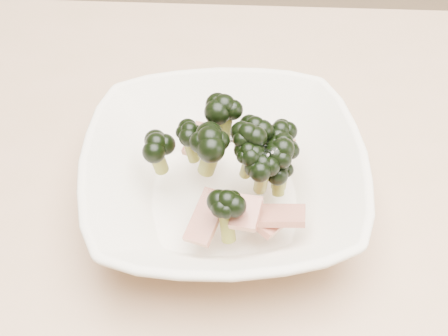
{
  "coord_description": "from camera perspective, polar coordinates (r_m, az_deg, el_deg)",
  "views": [
    {
      "loc": [
        -0.1,
        -0.39,
        1.24
      ],
      "look_at": [
        -0.12,
        0.03,
        0.8
      ],
      "focal_mm": 50.0,
      "sensor_mm": 36.0,
      "label": 1
    }
  ],
  "objects": [
    {
      "name": "dining_table",
      "position": [
        0.71,
        9.7,
        -10.28
      ],
      "size": [
        1.2,
        0.8,
        0.75
      ],
      "color": "tan",
      "rests_on": "ground"
    },
    {
      "name": "broccoli_dish",
      "position": [
        0.62,
        0.14,
        -0.74
      ],
      "size": [
        0.3,
        0.3,
        0.12
      ],
      "color": "#EDE1C9",
      "rests_on": "dining_table"
    }
  ]
}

